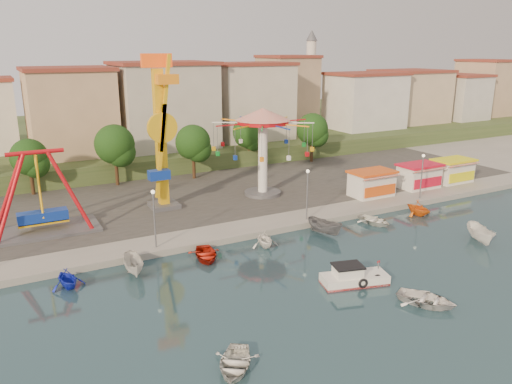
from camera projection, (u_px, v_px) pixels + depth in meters
ground at (314, 294)px, 37.05m from camera, size 200.00×200.00×0.00m
quay_deck at (117, 149)px, 89.47m from camera, size 200.00×100.00×0.60m
asphalt_pad at (177, 190)px, 62.29m from camera, size 90.00×28.00×0.01m
hill_terrace at (110, 138)px, 93.37m from camera, size 200.00×60.00×3.00m
pirate_ship_ride at (40, 194)px, 46.84m from camera, size 10.00×5.00×8.00m
kamikaze_tower at (162, 136)px, 52.94m from camera, size 3.40×3.10×16.50m
wave_swinger at (263, 132)px, 58.17m from camera, size 11.60×11.60×10.40m
booth_left at (372, 183)px, 59.32m from camera, size 5.40×3.78×3.08m
booth_mid at (419, 176)px, 62.83m from camera, size 5.40×3.78×3.08m
booth_right at (453, 170)px, 65.58m from camera, size 5.40×3.78×3.08m
lamp_post_1 at (155, 221)px, 43.57m from camera, size 0.14×0.14×5.00m
lamp_post_2 at (307, 196)px, 50.84m from camera, size 0.14×0.14×5.00m
lamp_post_3 at (421, 178)px, 58.12m from camera, size 0.14×0.14×5.00m
tree_1 at (29, 157)px, 59.03m from camera, size 4.35×4.35×6.80m
tree_2 at (115, 144)px, 63.01m from camera, size 5.02×5.02×7.85m
tree_3 at (193, 142)px, 66.43m from camera, size 4.68×4.68×7.32m
tree_4 at (249, 132)px, 73.46m from camera, size 4.86×4.86×7.60m
tree_5 at (312, 129)px, 76.48m from camera, size 4.83×4.83×7.54m
building_2 at (74, 111)px, 74.95m from camera, size 11.95×9.28×11.23m
building_3 at (169, 114)px, 78.82m from camera, size 12.59×10.50×9.20m
building_4 at (236, 107)px, 87.82m from camera, size 10.75×9.23×9.24m
building_5 at (305, 99)px, 92.01m from camera, size 12.77×10.96×11.21m
building_6 at (361, 94)px, 95.89m from camera, size 8.23×8.98×12.36m
building_7 at (389, 99)px, 105.96m from camera, size 11.59×10.93×8.76m
building_8 at (460, 89)px, 106.24m from camera, size 12.84×9.28×12.58m
building_9 at (490, 94)px, 115.19m from camera, size 12.95×9.17×9.21m
minaret at (311, 76)px, 95.68m from camera, size 2.80×2.80×18.00m
cabin_motorboat at (353, 278)px, 38.52m from camera, size 5.46×3.22×1.80m
rowboat_a at (427, 299)px, 35.39m from camera, size 4.56×5.02×0.85m
rowboat_b at (235, 364)px, 28.22m from camera, size 4.29×4.57×0.77m
skiff at (481, 234)px, 46.70m from camera, size 3.28×4.50×1.63m
moored_boat_1 at (67, 278)px, 37.89m from camera, size 3.07×3.37×1.52m
moored_boat_2 at (134, 265)px, 40.22m from camera, size 1.84×3.98×1.49m
moored_boat_3 at (206, 254)px, 43.15m from camera, size 3.70×4.51×0.82m
moored_boat_4 at (265, 239)px, 45.71m from camera, size 2.79×3.13×1.51m
moored_boat_5 at (325, 227)px, 48.78m from camera, size 2.64×4.31×1.56m
moored_boat_6 at (375, 221)px, 51.77m from camera, size 3.30×4.11×0.76m
moored_boat_7 at (418, 208)px, 54.45m from camera, size 2.89×3.31×1.70m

